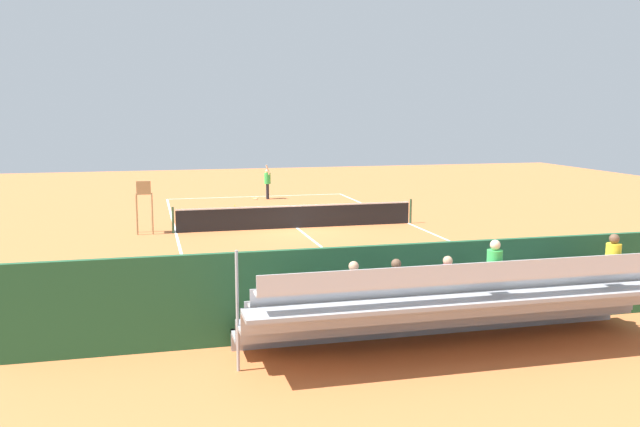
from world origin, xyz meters
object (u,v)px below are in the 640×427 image
equipment_bag (472,310)px  tennis_player (267,181)px  tennis_net (297,216)px  tennis_racket (256,198)px  umpire_chair (144,201)px  tennis_ball_near (235,206)px  courtside_bench (536,288)px  bleacher_stand (455,304)px

equipment_bag → tennis_player: 23.19m
tennis_net → tennis_racket: tennis_net is taller
umpire_chair → tennis_ball_near: umpire_chair is taller
tennis_ball_near → tennis_player: bearing=-130.7°
tennis_net → tennis_racket: (0.19, -10.04, -0.49)m
courtside_bench → equipment_bag: courtside_bench is taller
bleacher_stand → courtside_bench: bearing=-147.0°
equipment_bag → tennis_racket: equipment_bag is taller
tennis_net → umpire_chair: (6.20, -0.20, 0.81)m
tennis_net → equipment_bag: tennis_net is taller
tennis_net → courtside_bench: (-3.19, 13.27, 0.06)m
tennis_ball_near → equipment_bag: bearing=98.6°
tennis_net → bleacher_stand: size_ratio=1.14×
umpire_chair → tennis_racket: 11.60m
umpire_chair → tennis_player: umpire_chair is taller
courtside_bench → equipment_bag: size_ratio=2.00×
equipment_bag → tennis_ball_near: equipment_bag is taller
tennis_net → courtside_bench: 13.65m
bleacher_stand → tennis_racket: size_ratio=15.63×
tennis_player → tennis_racket: (0.64, -0.29, -1.00)m
bleacher_stand → courtside_bench: size_ratio=5.03×
bleacher_stand → tennis_ball_near: size_ratio=137.27×
umpire_chair → courtside_bench: (-9.39, 13.47, -0.76)m
bleacher_stand → tennis_racket: bleacher_stand is taller
courtside_bench → tennis_racket: 23.56m
courtside_bench → tennis_ball_near: bearing=-76.6°
tennis_racket → tennis_ball_near: 3.16m
tennis_net → equipment_bag: size_ratio=11.44×
bleacher_stand → tennis_player: 25.09m
equipment_bag → tennis_ball_near: 20.89m
courtside_bench → tennis_ball_near: 21.11m
bleacher_stand → courtside_bench: (-3.16, -2.06, -0.39)m
courtside_bench → tennis_ball_near: size_ratio=27.27×
umpire_chair → tennis_player: 11.64m
bleacher_stand → tennis_player: bleacher_stand is taller
tennis_player → tennis_ball_near: bearing=49.3°
umpire_chair → tennis_ball_near: bearing=-122.5°
courtside_bench → tennis_racket: courtside_bench is taller
umpire_chair → tennis_racket: (-6.01, -9.84, -1.30)m
courtside_bench → tennis_net: bearing=-76.5°
bleacher_stand → tennis_net: bearing=-89.9°
umpire_chair → tennis_racket: bearing=-121.4°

